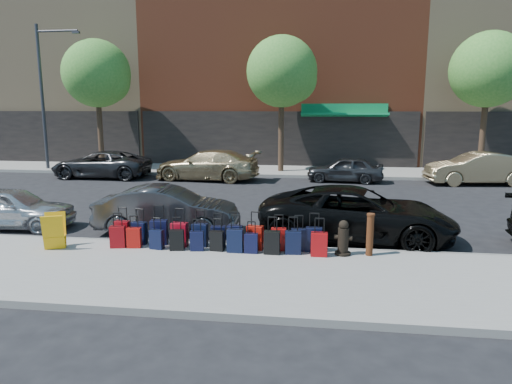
# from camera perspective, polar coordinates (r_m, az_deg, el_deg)

# --- Properties ---
(ground) EXTENTS (120.00, 120.00, 0.00)m
(ground) POSITION_cam_1_polar(r_m,az_deg,el_deg) (16.27, -1.29, -2.37)
(ground) COLOR black
(ground) RESTS_ON ground
(sidewalk_near) EXTENTS (60.00, 4.00, 0.15)m
(sidewalk_near) POSITION_cam_1_polar(r_m,az_deg,el_deg) (10.14, -7.02, -10.11)
(sidewalk_near) COLOR gray
(sidewalk_near) RESTS_ON ground
(sidewalk_far) EXTENTS (60.00, 4.00, 0.15)m
(sidewalk_far) POSITION_cam_1_polar(r_m,az_deg,el_deg) (26.03, 2.09, 2.67)
(sidewalk_far) COLOR gray
(sidewalk_far) RESTS_ON ground
(curb_near) EXTENTS (60.00, 0.08, 0.15)m
(curb_near) POSITION_cam_1_polar(r_m,az_deg,el_deg) (11.99, -4.60, -6.76)
(curb_near) COLOR gray
(curb_near) RESTS_ON ground
(curb_far) EXTENTS (60.00, 0.08, 0.15)m
(curb_far) POSITION_cam_1_polar(r_m,az_deg,el_deg) (24.04, 1.63, 2.02)
(curb_far) COLOR gray
(curb_far) RESTS_ON ground
(building_left) EXTENTS (15.00, 12.12, 16.00)m
(building_left) POSITION_cam_1_polar(r_m,az_deg,el_deg) (38.62, -21.95, 16.27)
(building_left) COLOR #9A815E
(building_left) RESTS_ON ground
(building_center) EXTENTS (17.00, 12.85, 20.00)m
(building_center) POSITION_cam_1_polar(r_m,az_deg,el_deg) (34.34, 3.58, 21.17)
(building_center) COLOR brown
(building_center) RESTS_ON ground
(tree_left) EXTENTS (3.80, 3.80, 7.27)m
(tree_left) POSITION_cam_1_polar(r_m,az_deg,el_deg) (28.07, -19.01, 13.61)
(tree_left) COLOR black
(tree_left) RESTS_ON sidewalk_far
(tree_center) EXTENTS (3.80, 3.80, 7.27)m
(tree_center) POSITION_cam_1_polar(r_m,az_deg,el_deg) (25.30, 3.56, 14.55)
(tree_center) COLOR black
(tree_center) RESTS_ON sidewalk_far
(tree_right) EXTENTS (3.80, 3.80, 7.27)m
(tree_right) POSITION_cam_1_polar(r_m,az_deg,el_deg) (26.69, 27.33, 13.22)
(tree_right) COLOR black
(tree_right) RESTS_ON sidewalk_far
(streetlight) EXTENTS (2.59, 0.18, 8.00)m
(streetlight) POSITION_cam_1_polar(r_m,az_deg,el_deg) (28.85, -24.89, 11.63)
(streetlight) COLOR #333338
(streetlight) RESTS_ON sidewalk_far
(suitcase_front_0) EXTENTS (0.40, 0.24, 0.94)m
(suitcase_front_0) POSITION_cam_1_polar(r_m,az_deg,el_deg) (12.39, -16.35, -4.82)
(suitcase_front_0) COLOR maroon
(suitcase_front_0) RESTS_ON sidewalk_near
(suitcase_front_1) EXTENTS (0.41, 0.27, 0.92)m
(suitcase_front_1) POSITION_cam_1_polar(r_m,az_deg,el_deg) (12.21, -14.39, -4.97)
(suitcase_front_1) COLOR black
(suitcase_front_1) RESTS_ON sidewalk_near
(suitcase_front_2) EXTENTS (0.45, 0.28, 1.02)m
(suitcase_front_2) POSITION_cam_1_polar(r_m,az_deg,el_deg) (12.03, -12.02, -4.95)
(suitcase_front_2) COLOR black
(suitcase_front_2) RESTS_ON sidewalk_near
(suitcase_front_3) EXTENTS (0.42, 0.25, 0.98)m
(suitcase_front_3) POSITION_cam_1_polar(r_m,az_deg,el_deg) (11.78, -9.55, -5.26)
(suitcase_front_3) COLOR #9E0A19
(suitcase_front_3) RESTS_ON sidewalk_near
(suitcase_front_4) EXTENTS (0.40, 0.24, 0.94)m
(suitcase_front_4) POSITION_cam_1_polar(r_m,az_deg,el_deg) (11.71, -7.03, -5.35)
(suitcase_front_4) COLOR black
(suitcase_front_4) RESTS_ON sidewalk_near
(suitcase_front_5) EXTENTS (0.38, 0.24, 0.87)m
(suitcase_front_5) POSITION_cam_1_polar(r_m,az_deg,el_deg) (11.59, -4.75, -5.58)
(suitcase_front_5) COLOR black
(suitcase_front_5) RESTS_ON sidewalk_near
(suitcase_front_6) EXTENTS (0.38, 0.21, 0.91)m
(suitcase_front_6) POSITION_cam_1_polar(r_m,az_deg,el_deg) (11.55, -2.67, -5.56)
(suitcase_front_6) COLOR black
(suitcase_front_6) RESTS_ON sidewalk_near
(suitcase_front_7) EXTENTS (0.42, 0.27, 0.95)m
(suitcase_front_7) POSITION_cam_1_polar(r_m,az_deg,el_deg) (11.38, -0.14, -5.72)
(suitcase_front_7) COLOR #B3160B
(suitcase_front_7) RESTS_ON sidewalk_near
(suitcase_front_8) EXTENTS (0.38, 0.23, 0.89)m
(suitcase_front_8) POSITION_cam_1_polar(r_m,az_deg,el_deg) (11.33, 2.84, -5.90)
(suitcase_front_8) COLOR #AE0C0B
(suitcase_front_8) RESTS_ON sidewalk_near
(suitcase_front_9) EXTENTS (0.39, 0.25, 0.89)m
(suitcase_front_9) POSITION_cam_1_polar(r_m,az_deg,el_deg) (11.33, 5.35, -5.95)
(suitcase_front_9) COLOR black
(suitcase_front_9) RESTS_ON sidewalk_near
(suitcase_front_10) EXTENTS (0.40, 0.23, 0.95)m
(suitcase_front_10) POSITION_cam_1_polar(r_m,az_deg,el_deg) (11.32, 7.23, -5.89)
(suitcase_front_10) COLOR black
(suitcase_front_10) RESTS_ON sidewalk_near
(suitcase_back_0) EXTENTS (0.41, 0.28, 0.88)m
(suitcase_back_0) POSITION_cam_1_polar(r_m,az_deg,el_deg) (12.05, -16.89, -5.38)
(suitcase_back_0) COLOR maroon
(suitcase_back_0) RESTS_ON sidewalk_near
(suitcase_back_1) EXTENTS (0.37, 0.24, 0.82)m
(suitcase_back_1) POSITION_cam_1_polar(r_m,az_deg,el_deg) (11.93, -15.00, -5.53)
(suitcase_back_1) COLOR #B5100B
(suitcase_back_1) RESTS_ON sidewalk_near
(suitcase_back_2) EXTENTS (0.35, 0.24, 0.79)m
(suitcase_back_2) POSITION_cam_1_polar(r_m,az_deg,el_deg) (11.69, -12.30, -5.79)
(suitcase_back_2) COLOR black
(suitcase_back_2) RESTS_ON sidewalk_near
(suitcase_back_3) EXTENTS (0.37, 0.25, 0.83)m
(suitcase_back_3) POSITION_cam_1_polar(r_m,az_deg,el_deg) (11.50, -9.86, -5.92)
(suitcase_back_3) COLOR black
(suitcase_back_3) RESTS_ON sidewalk_near
(suitcase_back_4) EXTENTS (0.35, 0.23, 0.79)m
(suitcase_back_4) POSITION_cam_1_polar(r_m,az_deg,el_deg) (11.39, -7.39, -6.07)
(suitcase_back_4) COLOR black
(suitcase_back_4) RESTS_ON sidewalk_near
(suitcase_back_5) EXTENTS (0.35, 0.23, 0.80)m
(suitcase_back_5) POSITION_cam_1_polar(r_m,az_deg,el_deg) (11.33, -4.89, -6.09)
(suitcase_back_5) COLOR black
(suitcase_back_5) RESTS_ON sidewalk_near
(suitcase_back_6) EXTENTS (0.39, 0.23, 0.92)m
(suitcase_back_6) POSITION_cam_1_polar(r_m,az_deg,el_deg) (11.19, -2.62, -6.08)
(suitcase_back_6) COLOR black
(suitcase_back_6) RESTS_ON sidewalk_near
(suitcase_back_7) EXTENTS (0.33, 0.19, 0.78)m
(suitcase_back_7) POSITION_cam_1_polar(r_m,az_deg,el_deg) (11.12, -0.61, -6.41)
(suitcase_back_7) COLOR black
(suitcase_back_7) RESTS_ON sidewalk_near
(suitcase_back_8) EXTENTS (0.39, 0.23, 0.91)m
(suitcase_back_8) POSITION_cam_1_polar(r_m,az_deg,el_deg) (11.05, 2.01, -6.32)
(suitcase_back_8) COLOR black
(suitcase_back_8) RESTS_ON sidewalk_near
(suitcase_back_9) EXTENTS (0.40, 0.26, 0.91)m
(suitcase_back_9) POSITION_cam_1_polar(r_m,az_deg,el_deg) (11.08, 4.65, -6.30)
(suitcase_back_9) COLOR black
(suitcase_back_9) RESTS_ON sidewalk_near
(suitcase_back_10) EXTENTS (0.39, 0.22, 0.92)m
(suitcase_back_10) POSITION_cam_1_polar(r_m,az_deg,el_deg) (10.98, 7.89, -6.50)
(suitcase_back_10) COLOR #9F0A0D
(suitcase_back_10) RESTS_ON sidewalk_near
(fire_hydrant) EXTENTS (0.44, 0.38, 0.85)m
(fire_hydrant) POSITION_cam_1_polar(r_m,az_deg,el_deg) (11.14, 10.84, -5.78)
(fire_hydrant) COLOR black
(fire_hydrant) RESTS_ON sidewalk_near
(bollard) EXTENTS (0.19, 0.19, 1.02)m
(bollard) POSITION_cam_1_polar(r_m,az_deg,el_deg) (11.20, 14.06, -5.11)
(bollard) COLOR #38190C
(bollard) RESTS_ON sidewalk_near
(display_rack) EXTENTS (0.66, 0.69, 0.89)m
(display_rack) POSITION_cam_1_polar(r_m,az_deg,el_deg) (12.47, -23.90, -4.53)
(display_rack) COLOR #F1AD0D
(display_rack) RESTS_ON sidewalk_near
(car_near_0) EXTENTS (3.80, 1.70, 1.27)m
(car_near_0) POSITION_cam_1_polar(r_m,az_deg,el_deg) (15.72, -28.31, -1.75)
(car_near_0) COLOR silver
(car_near_0) RESTS_ON ground
(car_near_1) EXTENTS (4.19, 1.67, 1.36)m
(car_near_1) POSITION_cam_1_polar(r_m,az_deg,el_deg) (13.61, -11.04, -2.21)
(car_near_1) COLOR #363638
(car_near_1) RESTS_ON ground
(car_near_2) EXTENTS (5.55, 3.03, 1.47)m
(car_near_2) POSITION_cam_1_polar(r_m,az_deg,el_deg) (12.93, 12.49, -2.67)
(car_near_2) COLOR black
(car_near_2) RESTS_ON ground
(car_far_0) EXTENTS (5.06, 2.36, 1.40)m
(car_far_0) POSITION_cam_1_polar(r_m,az_deg,el_deg) (25.21, -18.78, 3.30)
(car_far_0) COLOR #2E2D30
(car_far_0) RESTS_ON ground
(car_far_1) EXTENTS (5.47, 2.70, 1.53)m
(car_far_1) POSITION_cam_1_polar(r_m,az_deg,el_deg) (23.20, -6.14, 3.38)
(car_far_1) COLOR tan
(car_far_1) RESTS_ON ground
(car_far_2) EXTENTS (3.83, 1.84, 1.26)m
(car_far_2) POSITION_cam_1_polar(r_m,az_deg,el_deg) (22.91, 11.06, 2.81)
(car_far_2) COLOR #323235
(car_far_2) RESTS_ON ground
(car_far_3) EXTENTS (4.82, 2.12, 1.54)m
(car_far_3) POSITION_cam_1_polar(r_m,az_deg,el_deg) (24.12, 25.92, 2.66)
(car_far_3) COLOR tan
(car_far_3) RESTS_ON ground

